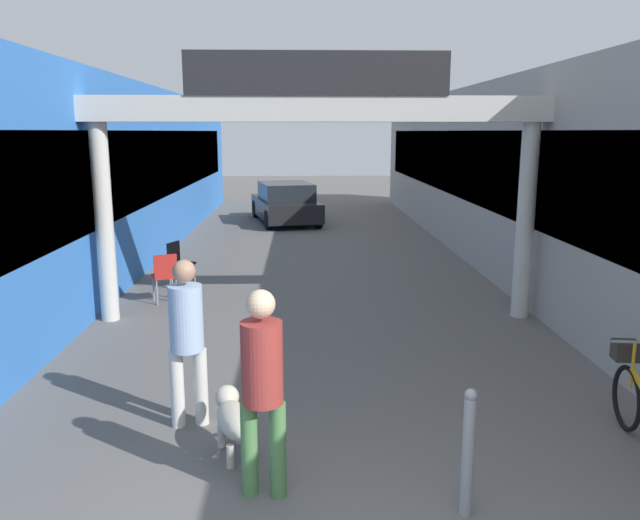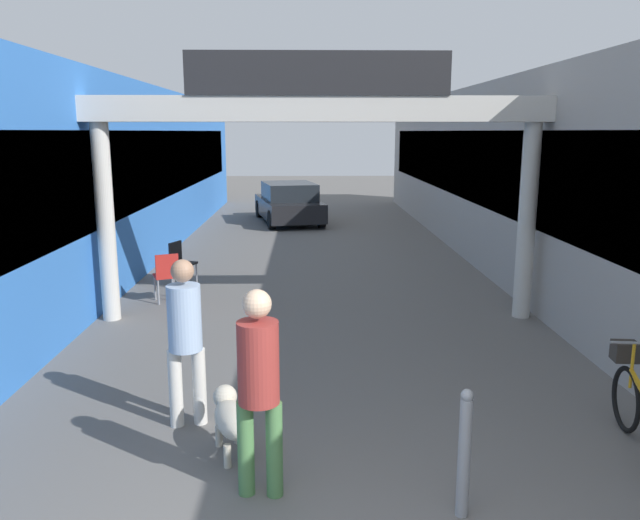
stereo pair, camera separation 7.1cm
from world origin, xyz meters
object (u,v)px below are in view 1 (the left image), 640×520
(dog_on_leash, at_px, (233,417))
(cafe_chair_black_farther, at_px, (178,260))
(cafe_chair_red_nearer, at_px, (165,273))
(parked_car_black, at_px, (285,203))
(pedestrian_companion, at_px, (187,332))
(bollard_post_metal, at_px, (468,452))
(pedestrian_with_dog, at_px, (262,380))

(dog_on_leash, xyz_separation_m, cafe_chair_black_farther, (-1.74, 6.47, 0.18))
(cafe_chair_red_nearer, xyz_separation_m, parked_car_black, (1.89, 9.95, 0.10))
(cafe_chair_red_nearer, relative_size, parked_car_black, 0.21)
(cafe_chair_black_farther, bearing_deg, dog_on_leash, -74.92)
(cafe_chair_red_nearer, bearing_deg, parked_car_black, 79.22)
(cafe_chair_black_farther, bearing_deg, pedestrian_companion, -78.17)
(pedestrian_companion, xyz_separation_m, dog_on_leash, (0.51, -0.58, -0.65))
(pedestrian_companion, distance_m, bollard_post_metal, 2.98)
(bollard_post_metal, relative_size, parked_car_black, 0.25)
(pedestrian_with_dog, xyz_separation_m, pedestrian_companion, (-0.84, 1.30, -0.01))
(dog_on_leash, height_order, cafe_chair_red_nearer, cafe_chair_red_nearer)
(pedestrian_companion, height_order, parked_car_black, pedestrian_companion)
(cafe_chair_red_nearer, distance_m, parked_car_black, 10.13)
(bollard_post_metal, height_order, cafe_chair_red_nearer, bollard_post_metal)
(bollard_post_metal, height_order, parked_car_black, parked_car_black)
(bollard_post_metal, xyz_separation_m, parked_car_black, (-1.82, 16.34, 0.10))
(pedestrian_with_dog, height_order, parked_car_black, pedestrian_with_dog)
(bollard_post_metal, relative_size, cafe_chair_black_farther, 1.20)
(pedestrian_with_dog, bearing_deg, cafe_chair_red_nearer, 109.07)
(pedestrian_companion, relative_size, cafe_chair_red_nearer, 1.97)
(bollard_post_metal, distance_m, cafe_chair_red_nearer, 7.38)
(dog_on_leash, xyz_separation_m, bollard_post_metal, (1.95, -1.05, 0.18))
(cafe_chair_red_nearer, bearing_deg, bollard_post_metal, -59.83)
(pedestrian_with_dog, height_order, cafe_chair_black_farther, pedestrian_with_dog)
(parked_car_black, bearing_deg, dog_on_leash, -90.50)
(pedestrian_with_dog, relative_size, cafe_chair_red_nearer, 2.00)
(dog_on_leash, xyz_separation_m, cafe_chair_red_nearer, (-1.76, 5.34, 0.18))
(pedestrian_with_dog, xyz_separation_m, cafe_chair_black_farther, (-2.07, 7.19, -0.48))
(cafe_chair_red_nearer, height_order, cafe_chair_black_farther, same)
(pedestrian_with_dog, distance_m, cafe_chair_red_nearer, 6.43)
(cafe_chair_red_nearer, relative_size, cafe_chair_black_farther, 1.00)
(pedestrian_companion, bearing_deg, parked_car_black, 87.50)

